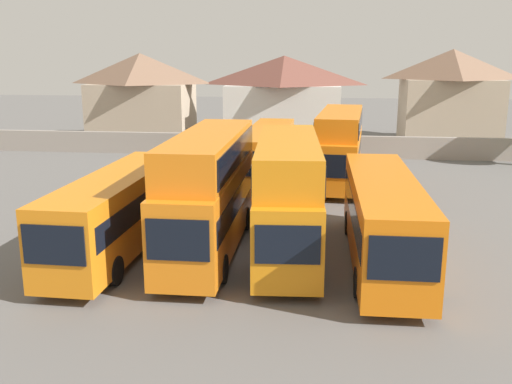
{
  "coord_description": "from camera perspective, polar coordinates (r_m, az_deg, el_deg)",
  "views": [
    {
      "loc": [
        3.11,
        -22.78,
        8.35
      ],
      "look_at": [
        0.0,
        3.0,
        1.98
      ],
      "focal_mm": 39.86,
      "sensor_mm": 36.0,
      "label": 1
    }
  ],
  "objects": [
    {
      "name": "house_terrace_centre",
      "position": [
        55.2,
        2.81,
        9.39
      ],
      "size": [
        11.21,
        7.12,
        8.11
      ],
      "color": "silver",
      "rests_on": "ground"
    },
    {
      "name": "bus_4",
      "position": [
        23.41,
        12.63,
        -2.31
      ],
      "size": [
        2.7,
        11.7,
        3.5
      ],
      "rotation": [
        0.0,
        0.0,
        -1.56
      ],
      "color": "orange",
      "rests_on": "ground"
    },
    {
      "name": "bus_3",
      "position": [
        23.65,
        3.21,
        0.11
      ],
      "size": [
        3.16,
        10.39,
        4.91
      ],
      "rotation": [
        0.0,
        0.0,
        -1.5
      ],
      "color": "orange",
      "rests_on": "ground"
    },
    {
      "name": "bus_2",
      "position": [
        24.02,
        -4.73,
        0.55
      ],
      "size": [
        2.61,
        10.82,
        5.11
      ],
      "rotation": [
        0.0,
        0.0,
        -1.56
      ],
      "color": "orange",
      "rests_on": "ground"
    },
    {
      "name": "bus_7",
      "position": [
        37.21,
        8.41,
        4.86
      ],
      "size": [
        3.35,
        10.61,
        4.74
      ],
      "rotation": [
        0.0,
        0.0,
        -1.65
      ],
      "color": "orange",
      "rests_on": "ground"
    },
    {
      "name": "bus_1",
      "position": [
        24.82,
        -13.6,
        -1.59
      ],
      "size": [
        2.72,
        11.46,
        3.39
      ],
      "rotation": [
        0.0,
        0.0,
        -1.59
      ],
      "color": "orange",
      "rests_on": "ground"
    },
    {
      "name": "house_terrace_right",
      "position": [
        57.67,
        18.91,
        9.18
      ],
      "size": [
        9.23,
        6.79,
        8.72
      ],
      "color": "tan",
      "rests_on": "ground"
    },
    {
      "name": "house_terrace_left",
      "position": [
        57.75,
        -11.42,
        9.46
      ],
      "size": [
        10.05,
        6.56,
        8.35
      ],
      "color": "tan",
      "rests_on": "ground"
    },
    {
      "name": "bus_6",
      "position": [
        37.5,
        1.15,
        4.07
      ],
      "size": [
        2.82,
        12.0,
        3.55
      ],
      "rotation": [
        0.0,
        0.0,
        -1.59
      ],
      "color": "orange",
      "rests_on": "ground"
    },
    {
      "name": "depot_boundary_wall",
      "position": [
        47.2,
        3.03,
        4.68
      ],
      "size": [
        56.0,
        0.5,
        1.8
      ],
      "primitive_type": "cube",
      "color": "gray",
      "rests_on": "ground"
    },
    {
      "name": "ground",
      "position": [
        41.74,
        2.47,
        2.23
      ],
      "size": [
        140.0,
        140.0,
        0.0
      ],
      "primitive_type": "plane",
      "color": "#605E5B"
    },
    {
      "name": "bus_5",
      "position": [
        37.88,
        -4.54,
        4.04
      ],
      "size": [
        3.27,
        10.38,
        3.45
      ],
      "rotation": [
        0.0,
        0.0,
        -1.49
      ],
      "color": "orange",
      "rests_on": "ground"
    }
  ]
}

